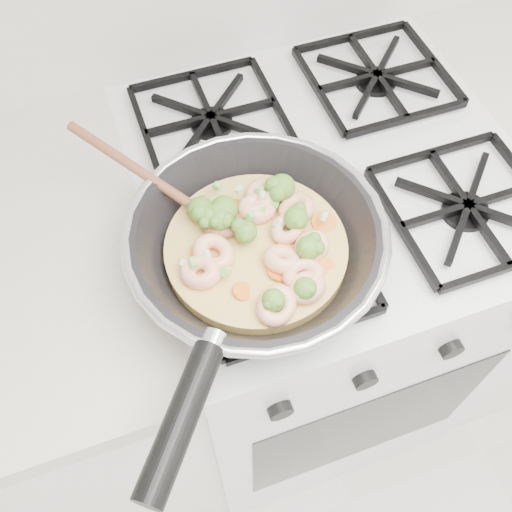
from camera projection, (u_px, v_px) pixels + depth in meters
name	position (u px, v px, depth m)	size (l,w,h in m)	color
stove	(309.00, 299.00, 1.28)	(0.60, 0.60, 0.92)	white
skillet	(255.00, 245.00, 0.76)	(0.40, 0.52, 0.10)	black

